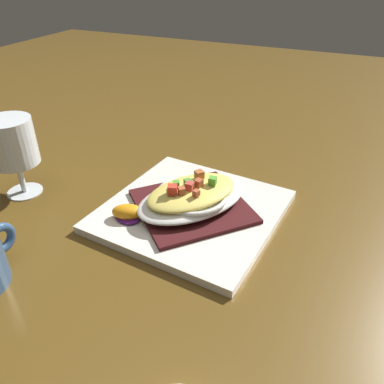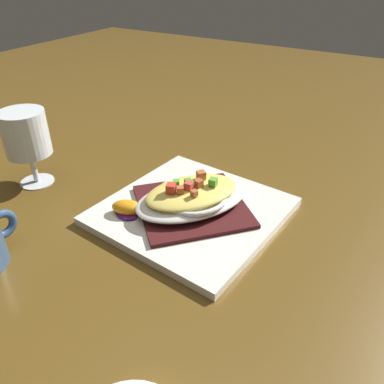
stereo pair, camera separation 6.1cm
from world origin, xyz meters
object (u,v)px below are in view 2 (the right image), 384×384
(square_plate, at_px, (192,211))
(orange_garnish, at_px, (127,208))
(gratin_dish, at_px, (192,196))
(stemmed_glass, at_px, (26,137))

(square_plate, distance_m, orange_garnish, 0.10)
(gratin_dish, distance_m, orange_garnish, 0.10)
(gratin_dish, bearing_deg, stemmed_glass, 11.34)
(gratin_dish, relative_size, orange_garnish, 3.75)
(square_plate, height_order, gratin_dish, gratin_dish)
(square_plate, bearing_deg, orange_garnish, 39.63)
(square_plate, bearing_deg, stemmed_glass, 11.35)
(square_plate, relative_size, orange_garnish, 4.52)
(gratin_dish, relative_size, stemmed_glass, 1.60)
(square_plate, distance_m, stemmed_glass, 0.32)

